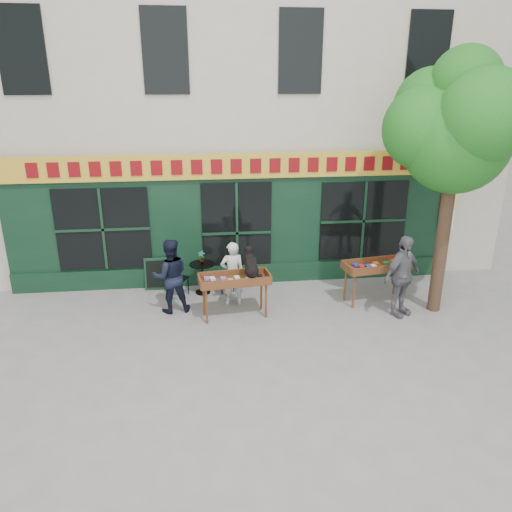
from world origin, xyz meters
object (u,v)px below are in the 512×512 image
Objects in this scene: dog at (251,262)px; man_right at (402,276)px; book_cart_center at (234,282)px; book_cart_right at (376,268)px; bistro_table at (202,272)px; woman at (232,273)px; man_left at (170,276)px.

man_right is (3.26, -0.29, -0.38)m from dog.
book_cart_center is at bearing 165.64° from dog.
book_cart_center is at bearing 178.03° from book_cart_right.
book_cart_center reaches higher than bistro_table.
book_cart_right is at bearing 82.75° from man_right.
woman is at bearing 110.34° from dog.
dog is 0.38× the size of book_cart_right.
dog is (0.35, -0.05, 0.47)m from book_cart_center.
man_left is (-1.38, -0.23, 0.09)m from woman.
man_left is (-1.73, 0.47, -0.44)m from dog.
man_left reaches higher than bistro_table.
dog is at bearing 179.80° from book_cart_right.
bistro_table is 1.18m from man_left.
man_right is (3.61, -0.34, 0.09)m from book_cart_center.
woman is 1.98× the size of bistro_table.
book_cart_right is (3.31, 0.41, 0.00)m from book_cart_center.
book_cart_center is at bearing 83.77° from woman.
dog is 0.40× the size of woman.
book_cart_right is at bearing 2.62° from dog.
book_cart_right is 2.08× the size of bistro_table.
bistro_table is (-0.68, 0.67, -0.21)m from woman.
man_right is 4.62m from bistro_table.
man_right is at bearing -77.25° from book_cart_right.
man_left is at bearing 156.70° from book_cart_center.
man_right is at bearing -21.15° from bistro_table.
book_cart_center is 2.05× the size of bistro_table.
dog is 3.04m from book_cart_right.
book_cart_center is 1.45m from man_left.
dog is 0.33× the size of man_right.
book_cart_center is 2.60× the size of dog.
book_cart_center is 0.92× the size of man_left.
man_right is (0.30, -0.75, 0.09)m from book_cart_right.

